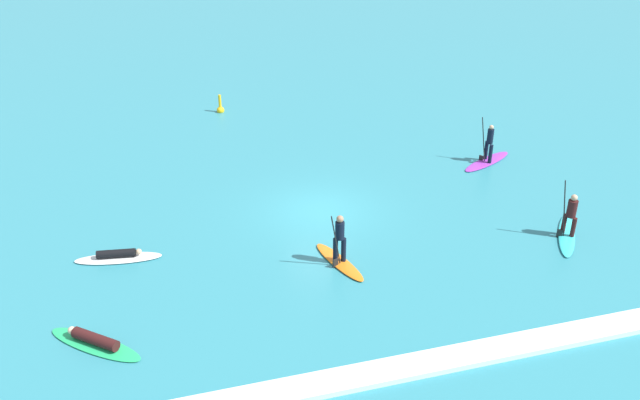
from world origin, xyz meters
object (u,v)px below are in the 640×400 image
at_px(surfer_on_teal_board, 568,226).
at_px(surfer_on_orange_board, 339,251).
at_px(surfer_on_green_board, 95,341).
at_px(surfer_on_purple_board, 488,154).
at_px(surfer_on_white_board, 118,256).
at_px(marker_buoy, 220,109).

xyz_separation_m(surfer_on_teal_board, surfer_on_orange_board, (-8.77, 0.57, 0.05)).
relative_size(surfer_on_green_board, surfer_on_orange_board, 1.03).
bearing_deg(surfer_on_orange_board, surfer_on_purple_board, 108.40).
distance_m(surfer_on_white_board, surfer_on_orange_board, 7.84).
height_order(surfer_on_teal_board, surfer_on_purple_board, surfer_on_teal_board).
bearing_deg(surfer_on_orange_board, surfer_on_white_board, -123.68).
xyz_separation_m(surfer_on_purple_board, marker_buoy, (-11.03, 10.13, -0.20)).
relative_size(surfer_on_teal_board, surfer_on_purple_board, 0.94).
bearing_deg(surfer_on_green_board, surfer_on_orange_board, -124.04).
bearing_deg(surfer_on_green_board, surfer_on_purple_board, -113.11).
height_order(surfer_on_green_board, surfer_on_orange_board, surfer_on_orange_board).
bearing_deg(surfer_on_purple_board, surfer_on_white_board, -13.74).
distance_m(surfer_on_orange_board, marker_buoy, 16.56).
relative_size(surfer_on_green_board, surfer_on_white_board, 0.96).
bearing_deg(surfer_on_purple_board, marker_buoy, -69.72).
bearing_deg(surfer_on_green_board, surfer_on_white_board, -58.04).
distance_m(surfer_on_green_board, surfer_on_orange_board, 8.48).
bearing_deg(surfer_on_orange_board, surfer_on_green_board, -90.82).
distance_m(surfer_on_green_board, surfer_on_purple_board, 19.35).
xyz_separation_m(surfer_on_purple_board, surfer_on_orange_board, (-9.18, -6.33, 0.10)).
relative_size(surfer_on_white_board, surfer_on_orange_board, 1.07).
height_order(surfer_on_white_board, marker_buoy, marker_buoy).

